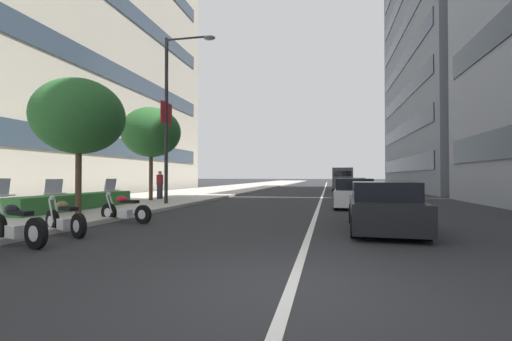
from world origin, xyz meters
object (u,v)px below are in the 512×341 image
motorcycle_far_end_row (15,225)px  motorcycle_mid_row (125,209)px  delivery_van_ahead (342,178)px  motorcycle_nearest_camera (64,218)px  pedestrian_on_plaza (160,185)px  street_lamp_with_banners (173,104)px  car_lead_in_lane (384,208)px  car_mid_block_traffic (353,188)px  street_tree_far_plaza (79,117)px  street_tree_mid_sidewalk (151,132)px  car_far_down_avenue (354,194)px

motorcycle_far_end_row → motorcycle_mid_row: 4.03m
delivery_van_ahead → motorcycle_mid_row: bearing=165.5°
delivery_van_ahead → motorcycle_far_end_row: bearing=167.1°
motorcycle_nearest_camera → pedestrian_on_plaza: (11.94, 3.41, 0.59)m
street_lamp_with_banners → pedestrian_on_plaza: (3.30, 2.42, -4.22)m
car_lead_in_lane → delivery_van_ahead: size_ratio=0.76×
motorcycle_nearest_camera → delivery_van_ahead: size_ratio=0.34×
car_lead_in_lane → motorcycle_nearest_camera: bearing=108.8°
car_mid_block_traffic → delivery_van_ahead: (13.40, 0.25, 0.64)m
street_tree_far_plaza → motorcycle_mid_row: bearing=-108.8°
street_tree_mid_sidewalk → delivery_van_ahead: bearing=-28.9°
street_tree_mid_sidewalk → car_far_down_avenue: bearing=-94.4°
motorcycle_far_end_row → street_tree_mid_sidewalk: size_ratio=0.40×
motorcycle_mid_row → street_tree_far_plaza: size_ratio=0.42×
street_tree_far_plaza → street_tree_mid_sidewalk: street_tree_mid_sidewalk is taller
motorcycle_nearest_camera → delivery_van_ahead: bearing=-78.8°
motorcycle_nearest_camera → car_far_down_avenue: size_ratio=0.46×
street_tree_far_plaza → street_lamp_with_banners: bearing=-14.3°
delivery_van_ahead → street_tree_far_plaza: size_ratio=1.12×
motorcycle_mid_row → street_lamp_with_banners: 7.82m
street_lamp_with_banners → pedestrian_on_plaza: street_lamp_with_banners is taller
street_tree_mid_sidewalk → pedestrian_on_plaza: bearing=2.7°
motorcycle_far_end_row → pedestrian_on_plaza: bearing=-60.0°
pedestrian_on_plaza → street_lamp_with_banners: bearing=124.4°
car_lead_in_lane → street_tree_far_plaza: bearing=87.2°
car_far_down_avenue → street_tree_mid_sidewalk: street_tree_mid_sidewalk is taller
car_far_down_avenue → delivery_van_ahead: size_ratio=0.75×
delivery_van_ahead → street_lamp_with_banners: 25.15m
car_far_down_avenue → pedestrian_on_plaza: (2.10, 11.40, 0.35)m
car_far_down_avenue → street_tree_far_plaza: bearing=124.4°
delivery_van_ahead → pedestrian_on_plaza: delivery_van_ahead is taller
motorcycle_far_end_row → motorcycle_mid_row: motorcycle_far_end_row is taller
motorcycle_far_end_row → street_lamp_with_banners: 11.21m
car_mid_block_traffic → pedestrian_on_plaza: 13.49m
car_far_down_avenue → car_mid_block_traffic: (8.47, -0.48, -0.01)m
car_mid_block_traffic → street_tree_far_plaza: street_tree_far_plaza is taller
street_lamp_with_banners → street_tree_far_plaza: (-5.23, 1.33, -1.48)m
motorcycle_nearest_camera → street_tree_far_plaza: 5.30m
motorcycle_nearest_camera → motorcycle_mid_row: size_ratio=0.92×
motorcycle_nearest_camera → pedestrian_on_plaza: pedestrian_on_plaza is taller
motorcycle_far_end_row → pedestrian_on_plaza: 13.82m
car_mid_block_traffic → motorcycle_mid_row: bearing=151.8°
street_lamp_with_banners → street_tree_mid_sidewalk: 3.35m
street_lamp_with_banners → street_tree_far_plaza: bearing=165.7°
motorcycle_mid_row → car_far_down_avenue: 10.72m
car_far_down_avenue → pedestrian_on_plaza: pedestrian_on_plaza is taller
car_lead_in_lane → street_lamp_with_banners: street_lamp_with_banners is taller
street_tree_far_plaza → street_tree_mid_sidewalk: (7.31, 1.03, 0.33)m
motorcycle_nearest_camera → street_tree_mid_sidewalk: bearing=-46.9°
street_tree_mid_sidewalk → motorcycle_nearest_camera: bearing=-162.7°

